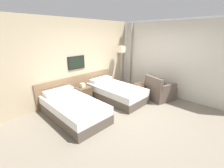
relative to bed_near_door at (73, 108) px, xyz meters
The scene contains 9 objects.
ground_plane 1.71m from the bed_near_door, 40.43° to the right, with size 16.00×16.00×0.00m, color slate.
wall_headboard 1.96m from the bed_near_door, 40.43° to the left, with size 10.00×0.10×2.70m.
wall_window 3.76m from the bed_near_door, 18.92° to the right, with size 0.21×4.64×2.70m.
bed_near_door is the anchor object (origin of this frame).
bed_near_window 1.71m from the bed_near_door, ahead, with size 1.08×2.05×0.62m.
nightstand 1.14m from the bed_near_door, 41.09° to the left, with size 0.49×0.44×0.61m.
floor_lamp 3.13m from the bed_near_door, 14.00° to the left, with size 0.24×0.24×1.75m.
side_table 2.51m from the bed_near_door, 11.93° to the right, with size 0.45×0.45×0.50m.
armchair 3.02m from the bed_near_door, 21.68° to the right, with size 1.01×0.98×0.85m.
Camera 1 is at (-3.18, -2.28, 2.23)m, focal length 24.00 mm.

